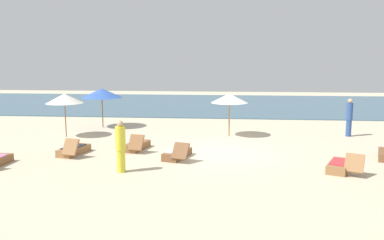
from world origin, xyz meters
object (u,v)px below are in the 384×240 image
at_px(lounger_3, 137,146).
at_px(lounger_6, 177,154).
at_px(person_0, 121,146).
at_px(umbrella_3, 102,93).
at_px(umbrella_1, 65,99).
at_px(person_2, 349,117).
at_px(lounger_1, 74,150).
at_px(lounger_5, 340,166).
at_px(umbrella_2, 229,98).

bearing_deg(lounger_3, lounger_6, -33.68).
relative_size(lounger_6, person_0, 1.03).
bearing_deg(lounger_6, umbrella_3, 127.76).
xyz_separation_m(umbrella_1, person_2, (13.52, 1.31, -0.90)).
distance_m(umbrella_3, lounger_1, 6.42).
bearing_deg(lounger_6, umbrella_1, 148.02).
bearing_deg(person_2, lounger_3, -158.54).
bearing_deg(lounger_1, lounger_3, 23.97).
height_order(lounger_3, lounger_5, lounger_3).
distance_m(umbrella_3, person_2, 12.70).
relative_size(lounger_1, person_2, 0.95).
relative_size(umbrella_2, person_2, 1.13).
bearing_deg(umbrella_3, person_0, -68.30).
height_order(lounger_6, person_0, person_0).
xyz_separation_m(lounger_1, lounger_6, (4.11, -0.22, -0.00)).
relative_size(umbrella_3, person_0, 1.28).
bearing_deg(lounger_5, person_2, 71.50).
distance_m(lounger_1, lounger_5, 9.82).
relative_size(umbrella_2, lounger_1, 1.19).
bearing_deg(lounger_5, person_0, -173.79).
bearing_deg(lounger_1, umbrella_1, 116.97).
distance_m(lounger_3, person_0, 3.28).
distance_m(umbrella_2, lounger_1, 7.57).
relative_size(umbrella_2, person_0, 1.20).
distance_m(lounger_1, person_2, 12.72).
relative_size(umbrella_2, umbrella_3, 0.94).
height_order(umbrella_3, person_0, umbrella_3).
bearing_deg(lounger_1, person_2, 21.95).
relative_size(umbrella_3, person_2, 1.21).
bearing_deg(umbrella_3, umbrella_2, -15.47).
bearing_deg(person_2, umbrella_1, -174.47).
bearing_deg(lounger_5, lounger_1, 171.78).
bearing_deg(umbrella_2, lounger_5, -56.92).
distance_m(lounger_5, person_0, 7.30).
distance_m(umbrella_2, umbrella_3, 7.11).
bearing_deg(umbrella_1, umbrella_2, 5.90).
relative_size(umbrella_3, lounger_1, 1.27).
height_order(umbrella_1, person_2, umbrella_1).
xyz_separation_m(umbrella_1, lounger_1, (1.75, -3.43, -1.66)).
distance_m(umbrella_2, person_0, 7.40).
xyz_separation_m(umbrella_3, lounger_5, (10.53, -7.54, -1.70)).
xyz_separation_m(lounger_3, person_2, (9.51, 3.74, 0.77)).
relative_size(umbrella_3, lounger_6, 1.24).
relative_size(umbrella_1, umbrella_2, 1.00).
bearing_deg(lounger_5, lounger_3, 162.08).
bearing_deg(umbrella_2, lounger_6, -113.38).
xyz_separation_m(umbrella_2, person_0, (-3.54, -6.43, -0.97)).
relative_size(lounger_1, person_0, 1.01).
height_order(lounger_1, lounger_3, same).
height_order(umbrella_1, lounger_5, umbrella_1).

